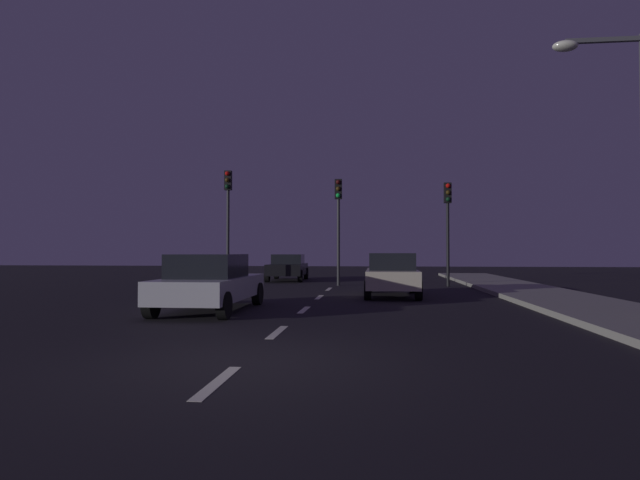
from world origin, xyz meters
The scene contains 14 objects.
ground_plane centered at (0.00, 7.00, 0.00)m, with size 80.00×80.00×0.00m, color black.
sidewalk_curb_right centered at (7.50, 7.00, 0.07)m, with size 3.00×40.00×0.15m, color gray.
lane_stripe_nearest centered at (0.00, -1.20, 0.00)m, with size 0.16×1.60×0.01m, color silver.
lane_stripe_second centered at (0.00, 2.60, 0.00)m, with size 0.16×1.60×0.01m, color silver.
lane_stripe_third centered at (0.00, 6.40, 0.00)m, with size 0.16×1.60×0.01m, color silver.
lane_stripe_fourth centered at (0.00, 10.20, 0.00)m, with size 0.16×1.60×0.01m, color silver.
lane_stripe_fifth centered at (0.00, 14.00, 0.00)m, with size 0.16×1.60×0.01m, color silver.
traffic_signal_left centered at (-4.89, 16.17, 3.69)m, with size 0.32×0.38×5.30m.
traffic_signal_center centered at (0.24, 16.16, 3.39)m, with size 0.32×0.38×4.83m.
traffic_signal_right centered at (5.11, 16.16, 3.24)m, with size 0.32×0.38×4.60m.
car_stopped_ahead centered at (2.45, 10.80, 0.75)m, with size 1.85×4.00×1.49m.
car_adjacent_lane centered at (-2.39, 5.85, 0.75)m, with size 1.94×4.46×1.47m.
car_oncoming_far centered at (-2.73, 20.06, 0.72)m, with size 2.03×4.27×1.39m.
street_lamp_right centered at (7.45, 4.86, 3.91)m, with size 2.03×0.36×6.37m.
Camera 1 is at (1.84, -7.17, 1.54)m, focal length 29.03 mm.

